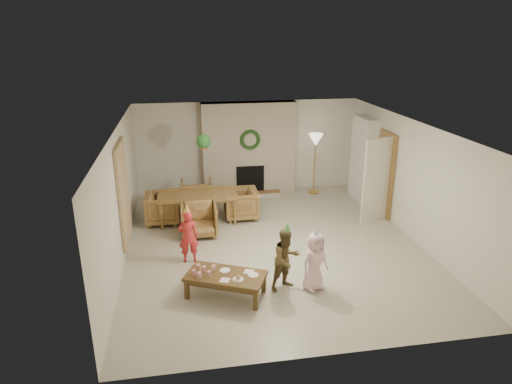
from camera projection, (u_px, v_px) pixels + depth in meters
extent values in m
plane|color=#B7B29E|center=(273.00, 244.00, 9.44)|extent=(7.00, 7.00, 0.00)
plane|color=white|center=(275.00, 127.00, 8.60)|extent=(7.00, 7.00, 0.00)
plane|color=silver|center=(248.00, 147.00, 12.27)|extent=(7.00, 0.00, 7.00)
plane|color=silver|center=(330.00, 276.00, 5.77)|extent=(7.00, 0.00, 7.00)
plane|color=silver|center=(120.00, 197.00, 8.55)|extent=(0.00, 7.00, 7.00)
plane|color=silver|center=(413.00, 181.00, 9.50)|extent=(0.00, 7.00, 7.00)
cube|color=#56171B|center=(249.00, 149.00, 12.09)|extent=(2.50, 0.40, 2.50)
cube|color=brown|center=(251.00, 195.00, 12.16)|extent=(1.60, 0.30, 0.12)
cube|color=black|center=(250.00, 179.00, 12.19)|extent=(0.75, 0.12, 0.75)
torus|color=#193E17|center=(250.00, 140.00, 11.77)|extent=(0.54, 0.10, 0.54)
cylinder|color=gold|center=(313.00, 192.00, 12.50)|extent=(0.31, 0.31, 0.03)
cylinder|color=gold|center=(315.00, 166.00, 12.25)|extent=(0.03, 0.03, 1.49)
cone|color=beige|center=(316.00, 140.00, 12.01)|extent=(0.40, 0.40, 0.33)
cube|color=white|center=(363.00, 159.00, 11.66)|extent=(0.30, 1.00, 2.20)
cube|color=white|center=(360.00, 183.00, 11.87)|extent=(0.30, 0.92, 0.03)
cube|color=white|center=(361.00, 168.00, 11.74)|extent=(0.30, 0.92, 0.03)
cube|color=white|center=(362.00, 154.00, 11.61)|extent=(0.30, 0.92, 0.03)
cube|color=white|center=(364.00, 139.00, 11.47)|extent=(0.30, 0.92, 0.03)
cube|color=#B62A21|center=(362.00, 180.00, 11.69)|extent=(0.20, 0.40, 0.24)
cube|color=#21507C|center=(360.00, 163.00, 11.74)|extent=(0.20, 0.44, 0.24)
cube|color=#BB8928|center=(364.00, 150.00, 11.47)|extent=(0.20, 0.36, 0.22)
cube|color=olive|center=(385.00, 174.00, 10.68)|extent=(0.05, 0.86, 2.04)
cube|color=beige|center=(377.00, 181.00, 10.28)|extent=(0.77, 0.32, 2.00)
cube|color=#C9B88E|center=(123.00, 193.00, 8.74)|extent=(0.06, 1.20, 2.00)
imported|color=olive|center=(198.00, 208.00, 10.55)|extent=(1.86, 1.05, 0.65)
imported|color=olive|center=(199.00, 220.00, 9.78)|extent=(0.78, 0.80, 0.72)
imported|color=olive|center=(197.00, 195.00, 11.29)|extent=(0.78, 0.80, 0.72)
imported|color=olive|center=(163.00, 208.00, 10.42)|extent=(0.80, 0.78, 0.72)
imported|color=olive|center=(241.00, 204.00, 10.69)|extent=(0.80, 0.78, 0.72)
cylinder|color=tan|center=(203.00, 131.00, 9.91)|extent=(0.01, 0.01, 0.70)
cylinder|color=brown|center=(204.00, 147.00, 10.03)|extent=(0.16, 0.16, 0.12)
sphere|color=#1C541F|center=(203.00, 141.00, 9.99)|extent=(0.32, 0.32, 0.32)
cube|color=brown|center=(226.00, 276.00, 7.49)|extent=(1.46, 1.14, 0.06)
cube|color=brown|center=(226.00, 280.00, 7.52)|extent=(1.33, 1.01, 0.08)
cube|color=brown|center=(187.00, 290.00, 7.46)|extent=(0.09, 0.09, 0.34)
cube|color=brown|center=(256.00, 300.00, 7.17)|extent=(0.09, 0.09, 0.34)
cube|color=brown|center=(199.00, 274.00, 7.95)|extent=(0.09, 0.09, 0.34)
cube|color=brown|center=(264.00, 283.00, 7.66)|extent=(0.09, 0.09, 0.34)
cylinder|color=white|center=(194.00, 272.00, 7.45)|extent=(0.09, 0.09, 0.09)
cylinder|color=white|center=(198.00, 267.00, 7.64)|extent=(0.09, 0.09, 0.09)
cylinder|color=white|center=(200.00, 275.00, 7.38)|extent=(0.09, 0.09, 0.09)
cylinder|color=white|center=(204.00, 269.00, 7.56)|extent=(0.09, 0.09, 0.09)
cylinder|color=white|center=(209.00, 274.00, 7.42)|extent=(0.09, 0.09, 0.09)
cylinder|color=white|center=(214.00, 268.00, 7.60)|extent=(0.09, 0.09, 0.09)
cylinder|color=white|center=(225.00, 270.00, 7.60)|extent=(0.24, 0.24, 0.01)
cylinder|color=white|center=(238.00, 279.00, 7.33)|extent=(0.24, 0.24, 0.01)
cylinder|color=white|center=(253.00, 275.00, 7.46)|extent=(0.24, 0.24, 0.01)
sphere|color=tan|center=(238.00, 277.00, 7.31)|extent=(0.09, 0.09, 0.07)
cube|color=#FEBBD2|center=(225.00, 280.00, 7.30)|extent=(0.20, 0.20, 0.01)
cube|color=#FEBBD2|center=(249.00, 272.00, 7.56)|extent=(0.20, 0.20, 0.01)
imported|color=red|center=(188.00, 237.00, 8.57)|extent=(0.40, 0.28, 1.06)
cone|color=#E4D24C|center=(187.00, 209.00, 8.38)|extent=(0.18, 0.18, 0.20)
imported|color=brown|center=(286.00, 259.00, 7.66)|extent=(0.66, 0.60, 1.11)
cone|color=#52AE4A|center=(287.00, 227.00, 7.46)|extent=(0.14, 0.14, 0.18)
imported|color=#FECBD7|center=(315.00, 262.00, 7.65)|extent=(0.60, 0.50, 1.05)
cone|color=silver|center=(316.00, 231.00, 7.46)|extent=(0.16, 0.16, 0.19)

